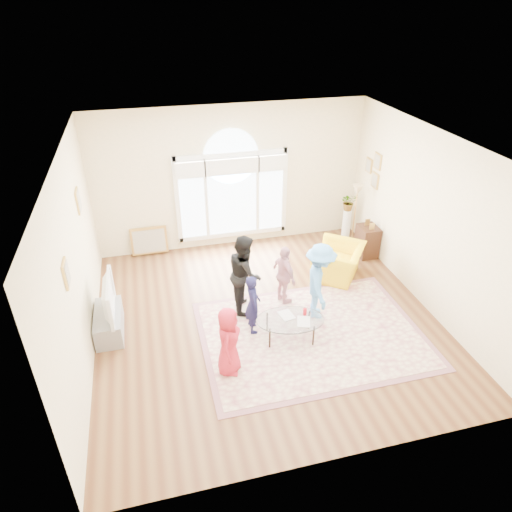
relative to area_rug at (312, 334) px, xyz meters
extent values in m
plane|color=#522E19|center=(-0.64, 0.64, -0.01)|extent=(6.00, 6.00, 0.00)
plane|color=beige|center=(-0.64, 3.64, 1.59)|extent=(6.00, 0.00, 6.00)
plane|color=beige|center=(-0.64, -2.36, 1.59)|extent=(6.00, 0.00, 6.00)
plane|color=beige|center=(-3.64, 0.64, 1.59)|extent=(0.00, 6.00, 6.00)
plane|color=beige|center=(2.36, 0.64, 1.59)|extent=(0.00, 6.00, 6.00)
plane|color=white|center=(-0.64, 0.64, 3.19)|extent=(6.00, 6.00, 0.00)
cube|color=white|center=(-0.64, 3.60, 0.24)|extent=(2.50, 0.08, 0.10)
cube|color=white|center=(-0.64, 3.60, 2.14)|extent=(2.50, 0.08, 0.10)
cube|color=white|center=(-1.86, 3.60, 1.19)|extent=(0.10, 0.08, 2.00)
cube|color=white|center=(0.58, 3.60, 1.19)|extent=(0.10, 0.08, 2.00)
cube|color=#C6E2FF|center=(-1.53, 3.60, 1.19)|extent=(0.55, 0.02, 1.80)
cube|color=#C6E2FF|center=(0.26, 3.60, 1.19)|extent=(0.55, 0.02, 1.80)
cube|color=#C6E2FF|center=(-0.64, 3.60, 1.19)|extent=(1.10, 0.02, 1.80)
cylinder|color=#C6E2FF|center=(-0.64, 3.60, 2.09)|extent=(1.20, 0.02, 1.20)
cube|color=white|center=(-1.22, 3.59, 1.19)|extent=(0.07, 0.04, 1.80)
cube|color=white|center=(-0.05, 3.59, 1.19)|extent=(0.07, 0.04, 1.80)
cube|color=white|center=(-1.53, 3.52, 1.91)|extent=(0.65, 0.12, 0.35)
cube|color=white|center=(-0.64, 3.52, 1.91)|extent=(1.20, 0.12, 0.35)
cube|color=white|center=(0.26, 3.52, 1.91)|extent=(0.65, 0.12, 0.35)
cube|color=tan|center=(-3.62, 1.94, 2.09)|extent=(0.03, 0.34, 0.40)
cube|color=#ADA38E|center=(-3.60, 1.94, 2.09)|extent=(0.01, 0.28, 0.34)
cube|color=tan|center=(-3.62, -0.26, 1.99)|extent=(0.03, 0.30, 0.36)
cube|color=#ADA38E|center=(-3.60, -0.26, 1.99)|extent=(0.01, 0.24, 0.30)
cube|color=tan|center=(2.34, 2.69, 2.04)|extent=(0.03, 0.28, 0.34)
cube|color=#ADA38E|center=(2.32, 2.69, 2.04)|extent=(0.01, 0.22, 0.28)
cube|color=tan|center=(2.34, 2.69, 1.61)|extent=(0.03, 0.28, 0.34)
cube|color=#ADA38E|center=(2.32, 2.69, 1.61)|extent=(0.01, 0.22, 0.28)
cube|color=tan|center=(2.34, 3.04, 1.83)|extent=(0.03, 0.26, 0.32)
cube|color=#ADA38E|center=(2.32, 3.04, 1.83)|extent=(0.01, 0.20, 0.26)
cube|color=beige|center=(0.00, 0.00, 0.00)|extent=(3.60, 2.60, 0.02)
cube|color=#8F5B65|center=(0.00, 0.00, 0.00)|extent=(3.80, 2.80, 0.01)
cube|color=gray|center=(-3.39, 0.94, 0.20)|extent=(0.45, 1.00, 0.42)
imported|color=black|center=(-3.39, 0.94, 0.72)|extent=(0.14, 1.09, 0.63)
cube|color=#5A96DA|center=(-3.30, 0.94, 0.72)|extent=(0.02, 0.89, 0.51)
ellipsoid|color=silver|center=(-0.40, 0.00, 0.40)|extent=(1.26, 0.92, 0.02)
cylinder|color=black|center=(-0.01, 0.15, 0.19)|extent=(0.03, 0.03, 0.40)
cylinder|color=black|center=(-0.73, 0.27, 0.19)|extent=(0.03, 0.03, 0.40)
cylinder|color=black|center=(-0.08, -0.26, 0.19)|extent=(0.03, 0.03, 0.40)
cylinder|color=black|center=(-0.80, -0.14, 0.19)|extent=(0.03, 0.03, 0.40)
imported|color=#B2A58C|center=(-0.55, 0.08, 0.42)|extent=(0.26, 0.32, 0.03)
imported|color=#B2A58C|center=(-0.32, -0.10, 0.42)|extent=(0.30, 0.35, 0.02)
cylinder|color=red|center=(-0.13, 0.06, 0.47)|extent=(0.07, 0.07, 0.12)
imported|color=yellow|center=(1.18, 1.66, 0.33)|extent=(1.36, 1.38, 0.68)
cube|color=black|center=(2.14, 2.31, 0.34)|extent=(0.40, 0.50, 0.70)
cylinder|color=black|center=(2.01, 2.79, 0.00)|extent=(0.20, 0.20, 0.02)
cylinder|color=#C59347|center=(2.01, 2.79, 0.67)|extent=(0.02, 0.02, 1.35)
cone|color=#CCB284|center=(2.01, 2.79, 1.39)|extent=(0.31, 0.31, 0.22)
cylinder|color=white|center=(2.06, 3.25, 0.34)|extent=(0.20, 0.20, 0.70)
imported|color=#33722D|center=(2.06, 3.25, 0.90)|extent=(0.40, 0.35, 0.42)
cube|color=tan|center=(-2.56, 3.54, -0.01)|extent=(0.80, 0.14, 0.62)
imported|color=#B81F33|center=(-1.55, -0.49, 0.59)|extent=(0.55, 0.66, 1.16)
imported|color=#15143A|center=(-0.96, 0.38, 0.56)|extent=(0.29, 0.42, 1.10)
imported|color=black|center=(-0.94, 1.05, 0.76)|extent=(0.65, 0.79, 1.50)
imported|color=pink|center=(-0.19, 1.05, 0.60)|extent=(0.46, 0.74, 1.18)
imported|color=#529AE1|center=(0.28, 0.50, 0.74)|extent=(0.76, 1.04, 1.45)
camera|label=1|loc=(-2.45, -5.71, 5.19)|focal=32.00mm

